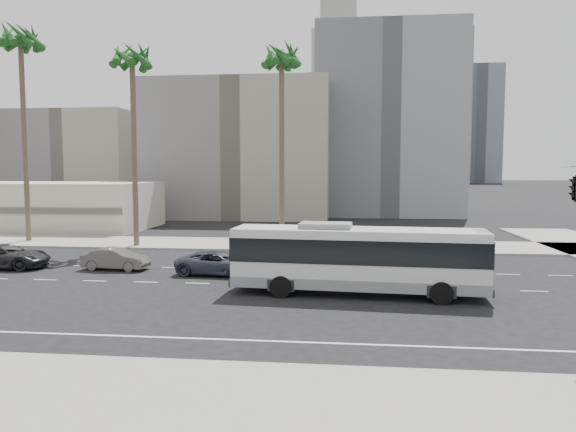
# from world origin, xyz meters

# --- Properties ---
(ground) EXTENTS (700.00, 700.00, 0.00)m
(ground) POSITION_xyz_m (0.00, 0.00, 0.00)
(ground) COLOR black
(ground) RESTS_ON ground
(sidewalk_north) EXTENTS (120.00, 7.00, 0.15)m
(sidewalk_north) POSITION_xyz_m (0.00, 15.50, 0.07)
(sidewalk_north) COLOR gray
(sidewalk_north) RESTS_ON ground
(sidewalk_south) EXTENTS (120.00, 7.00, 0.15)m
(sidewalk_south) POSITION_xyz_m (0.00, -15.50, 0.07)
(sidewalk_south) COLOR gray
(sidewalk_south) RESTS_ON ground
(commercial_low) EXTENTS (22.00, 12.16, 5.00)m
(commercial_low) POSITION_xyz_m (-30.00, 25.99, 2.50)
(commercial_low) COLOR beige
(commercial_low) RESTS_ON ground
(midrise_beige_west) EXTENTS (24.00, 18.00, 18.00)m
(midrise_beige_west) POSITION_xyz_m (-12.00, 45.00, 9.00)
(midrise_beige_west) COLOR gray
(midrise_beige_west) RESTS_ON ground
(midrise_gray_center) EXTENTS (20.00, 20.00, 26.00)m
(midrise_gray_center) POSITION_xyz_m (8.00, 52.00, 13.00)
(midrise_gray_center) COLOR slate
(midrise_gray_center) RESTS_ON ground
(midrise_beige_far) EXTENTS (18.00, 16.00, 15.00)m
(midrise_beige_far) POSITION_xyz_m (-38.00, 50.00, 7.50)
(midrise_beige_far) COLOR gray
(midrise_beige_far) RESTS_ON ground
(civic_tower) EXTENTS (42.00, 42.00, 129.00)m
(civic_tower) POSITION_xyz_m (-2.00, 250.00, 38.83)
(civic_tower) COLOR #B9B6B0
(civic_tower) RESTS_ON ground
(highrise_right) EXTENTS (26.00, 26.00, 70.00)m
(highrise_right) POSITION_xyz_m (45.00, 230.00, 35.00)
(highrise_right) COLOR slate
(highrise_right) RESTS_ON ground
(highrise_far) EXTENTS (22.00, 22.00, 60.00)m
(highrise_far) POSITION_xyz_m (70.00, 260.00, 30.00)
(highrise_far) COLOR slate
(highrise_far) RESTS_ON ground
(city_bus) EXTENTS (12.79, 3.74, 3.63)m
(city_bus) POSITION_xyz_m (2.79, -1.63, 1.91)
(city_bus) COLOR silver
(city_bus) RESTS_ON ground
(car_a) EXTENTS (2.71, 5.26, 1.42)m
(car_a) POSITION_xyz_m (-5.41, 2.60, 0.71)
(car_a) COLOR #363A48
(car_a) RESTS_ON ground
(car_b) EXTENTS (1.70, 4.26, 1.38)m
(car_b) POSITION_xyz_m (-12.31, 3.50, 0.69)
(car_b) COLOR #57544E
(car_b) RESTS_ON ground
(car_c) EXTENTS (3.02, 5.75, 1.54)m
(car_c) POSITION_xyz_m (-19.61, 3.21, 0.77)
(car_c) COLOR #252527
(car_c) RESTS_ON ground
(palm_near) EXTENTS (4.89, 4.89, 16.48)m
(palm_near) POSITION_xyz_m (-3.03, 14.71, 14.93)
(palm_near) COLOR brown
(palm_near) RESTS_ON ground
(palm_mid) EXTENTS (5.35, 5.35, 16.51)m
(palm_mid) POSITION_xyz_m (-14.93, 13.31, 14.86)
(palm_mid) COLOR brown
(palm_mid) RESTS_ON ground
(palm_far) EXTENTS (5.45, 5.45, 18.71)m
(palm_far) POSITION_xyz_m (-25.55, 15.17, 17.00)
(palm_far) COLOR brown
(palm_far) RESTS_ON ground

